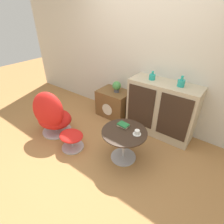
# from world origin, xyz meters

# --- Properties ---
(ground_plane) EXTENTS (12.00, 12.00, 0.00)m
(ground_plane) POSITION_xyz_m (0.00, 0.00, 0.00)
(ground_plane) COLOR #A87542
(wall_back) EXTENTS (6.40, 0.06, 2.60)m
(wall_back) POSITION_xyz_m (0.00, 1.47, 1.30)
(wall_back) COLOR beige
(wall_back) RESTS_ON ground_plane
(sideboard) EXTENTS (1.15, 0.45, 0.96)m
(sideboard) POSITION_xyz_m (0.51, 1.21, 0.48)
(sideboard) COLOR tan
(sideboard) RESTS_ON ground_plane
(tv_console) EXTENTS (0.64, 0.47, 0.54)m
(tv_console) POSITION_xyz_m (-0.49, 1.20, 0.27)
(tv_console) COLOR brown
(tv_console) RESTS_ON ground_plane
(egg_chair) EXTENTS (0.73, 0.69, 0.84)m
(egg_chair) POSITION_xyz_m (-0.98, 0.04, 0.38)
(egg_chair) COLOR #B7B7BC
(egg_chair) RESTS_ON ground_plane
(ottoman) EXTENTS (0.40, 0.36, 0.29)m
(ottoman) POSITION_xyz_m (-0.43, -0.03, 0.20)
(ottoman) COLOR #B7B7BC
(ottoman) RESTS_ON ground_plane
(coffee_table) EXTENTS (0.65, 0.65, 0.50)m
(coffee_table) POSITION_xyz_m (0.36, 0.28, 0.35)
(coffee_table) COLOR #B7B7BC
(coffee_table) RESTS_ON ground_plane
(vase_leftmost) EXTENTS (0.10, 0.10, 0.14)m
(vase_leftmost) POSITION_xyz_m (0.27, 1.22, 1.01)
(vase_leftmost) COLOR teal
(vase_leftmost) RESTS_ON sideboard
(vase_inner_left) EXTENTS (0.11, 0.11, 0.17)m
(vase_inner_left) POSITION_xyz_m (0.74, 1.22, 1.02)
(vase_inner_left) COLOR teal
(vase_inner_left) RESTS_ON sideboard
(potted_plant) EXTENTS (0.17, 0.17, 0.22)m
(potted_plant) POSITION_xyz_m (-0.43, 1.20, 0.67)
(potted_plant) COLOR #4C4C51
(potted_plant) RESTS_ON tv_console
(teacup) EXTENTS (0.11, 0.11, 0.06)m
(teacup) POSITION_xyz_m (0.53, 0.34, 0.53)
(teacup) COLOR white
(teacup) RESTS_ON coffee_table
(book_stack) EXTENTS (0.17, 0.13, 0.04)m
(book_stack) POSITION_xyz_m (0.28, 0.38, 0.52)
(book_stack) COLOR beige
(book_stack) RESTS_ON coffee_table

